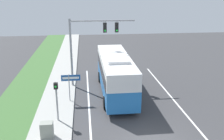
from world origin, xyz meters
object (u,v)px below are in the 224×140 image
object	(u,v)px
signal_gantry	(90,39)
utility_cabinet	(47,130)
pedestrian_signal	(56,95)
bus	(115,72)
street_sign	(70,82)

from	to	relation	value
signal_gantry	utility_cabinet	world-z (taller)	signal_gantry
signal_gantry	pedestrian_signal	size ratio (longest dim) A/B	2.22
bus	pedestrian_signal	distance (m)	6.66
pedestrian_signal	street_sign	xyz separation A→B (m)	(0.77, 3.29, -0.24)
bus	utility_cabinet	world-z (taller)	bus
bus	utility_cabinet	xyz separation A→B (m)	(-5.15, -6.87, -1.38)
signal_gantry	pedestrian_signal	xyz separation A→B (m)	(-2.59, -6.87, -2.63)
street_sign	utility_cabinet	distance (m)	5.69
utility_cabinet	signal_gantry	bearing A→B (deg)	71.27
pedestrian_signal	street_sign	world-z (taller)	pedestrian_signal
signal_gantry	bus	bearing A→B (deg)	-45.66
bus	street_sign	size ratio (longest dim) A/B	4.16
street_sign	utility_cabinet	size ratio (longest dim) A/B	2.35
street_sign	utility_cabinet	bearing A→B (deg)	-102.87
street_sign	pedestrian_signal	bearing A→B (deg)	-103.24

